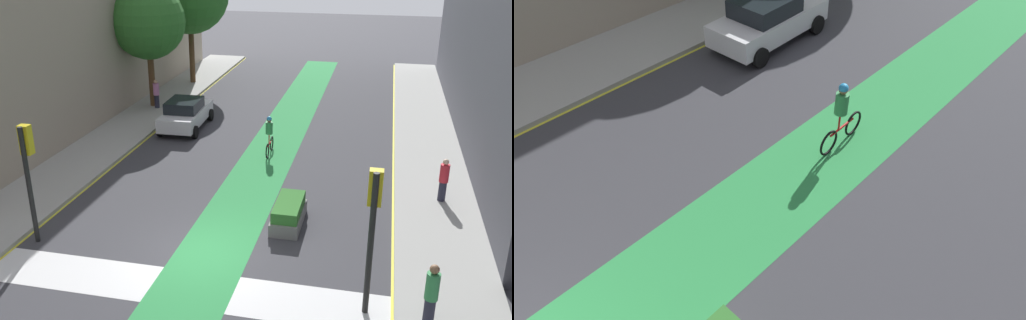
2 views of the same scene
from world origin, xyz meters
The scene contains 15 objects.
ground_plane centered at (0.00, 0.00, 0.00)m, with size 120.00×120.00×0.00m, color #38383D.
bike_lane_paint centered at (0.39, 0.00, 0.00)m, with size 2.40×60.00×0.01m, color #2D8C47.
crosswalk_band centered at (0.00, -2.00, 0.00)m, with size 12.00×1.80×0.01m, color silver.
curb_stripe_left centered at (-6.00, 0.00, 0.01)m, with size 0.16×60.00×0.01m, color yellow.
sidewalk_right centered at (7.50, 0.00, 0.07)m, with size 3.00×60.00×0.15m, color #9E9E99.
curb_stripe_right centered at (6.00, 0.00, 0.01)m, with size 0.16×60.00×0.01m, color yellow.
traffic_signal_near_right centered at (5.24, -1.82, 2.84)m, with size 0.35×0.52×4.04m.
traffic_signal_near_left centered at (-5.46, -0.42, 2.79)m, with size 0.35×0.52×3.96m.
car_white_left_far centered at (-4.63, 11.68, 0.80)m, with size 2.15×4.26×1.57m.
cyclist_in_lane centered at (0.38, 8.89, 0.97)m, with size 0.32×1.73×1.86m.
pedestrian_sidewalk_right_a centered at (6.81, -2.39, 1.08)m, with size 0.34×0.34×1.80m.
pedestrian_sidewalk_left_a centered at (-7.36, 14.43, 0.98)m, with size 0.34×0.34×1.64m.
pedestrian_sidewalk_right_b centered at (7.70, 5.32, 1.00)m, with size 0.34×0.34×1.66m.
street_tree_near centered at (-7.76, 14.84, 4.94)m, with size 4.19×4.19×6.90m.
median_planter centered at (2.39, 2.52, 0.40)m, with size 0.98×2.30×0.85m.
Camera 1 is at (5.20, -14.80, 9.38)m, focal length 39.55 mm.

